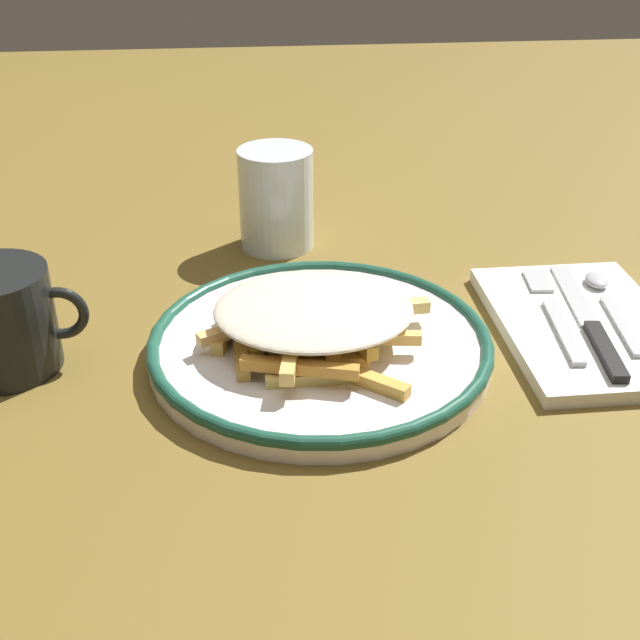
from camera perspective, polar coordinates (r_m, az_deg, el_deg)
name	(u,v)px	position (r m, az deg, el deg)	size (l,w,h in m)	color
ground_plane	(320,356)	(0.74, 0.00, -2.50)	(2.60, 2.60, 0.00)	brown
plate	(320,345)	(0.73, 0.00, -1.70)	(0.30, 0.30, 0.02)	white
fries_heap	(312,319)	(0.71, -0.55, 0.05)	(0.21, 0.17, 0.04)	gold
napkin	(585,326)	(0.81, 17.73, -0.42)	(0.16, 0.23, 0.01)	white
fork	(554,313)	(0.80, 15.75, 0.47)	(0.03, 0.18, 0.00)	silver
knife	(592,328)	(0.79, 18.18, -0.50)	(0.04, 0.21, 0.01)	black
spoon	(606,297)	(0.84, 19.01, 1.50)	(0.03, 0.15, 0.01)	silver
water_glass	(276,199)	(0.92, -3.03, 8.31)	(0.08, 0.08, 0.11)	silver
coffee_mug	(1,321)	(0.75, -21.07, -0.05)	(0.12, 0.09, 0.09)	black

